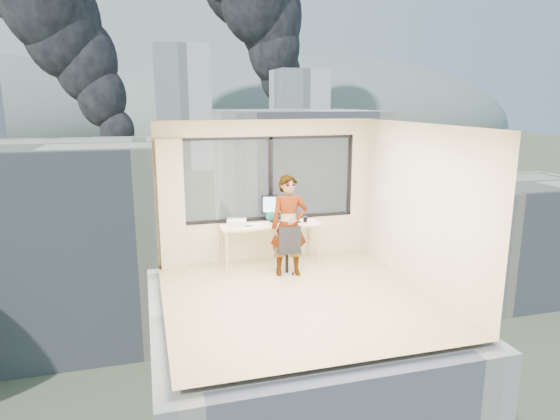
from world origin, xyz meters
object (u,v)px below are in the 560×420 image
object	(u,v)px
chair	(287,248)
handbag	(273,216)
desk	(270,244)
game_console	(237,221)
person	(289,226)
monitor	(275,208)
laptop	(291,217)

from	to	relation	value
chair	handbag	world-z (taller)	handbag
desk	game_console	size ratio (longest dim) A/B	5.28
chair	person	distance (m)	0.42
person	desk	bearing A→B (deg)	110.97
person	monitor	size ratio (longest dim) A/B	3.45
handbag	person	bearing A→B (deg)	-74.62
monitor	laptop	bearing A→B (deg)	-3.91
chair	laptop	world-z (taller)	laptop
monitor	game_console	bearing A→B (deg)	-165.02
monitor	handbag	size ratio (longest dim) A/B	1.90
monitor	handbag	xyz separation A→B (m)	(-0.04, 0.03, -0.15)
person	laptop	distance (m)	0.71
chair	game_console	size ratio (longest dim) A/B	2.61
monitor	chair	bearing A→B (deg)	-69.94
chair	monitor	world-z (taller)	monitor
person	laptop	size ratio (longest dim) A/B	5.18
handbag	monitor	bearing A→B (deg)	-27.65
chair	laptop	bearing A→B (deg)	67.40
laptop	handbag	bearing A→B (deg)	148.84
monitor	game_console	world-z (taller)	monitor
desk	laptop	bearing A→B (deg)	3.68
chair	game_console	world-z (taller)	chair
game_console	chair	bearing A→B (deg)	-31.24
game_console	handbag	world-z (taller)	handbag
person	game_console	distance (m)	1.11
laptop	handbag	xyz separation A→B (m)	(-0.31, 0.14, -0.00)
desk	handbag	xyz separation A→B (m)	(0.09, 0.17, 0.48)
chair	monitor	bearing A→B (deg)	92.21
game_console	handbag	distance (m)	0.68
chair	laptop	distance (m)	0.76
chair	monitor	xyz separation A→B (m)	(-0.02, 0.70, 0.55)
game_console	handbag	xyz separation A→B (m)	(0.68, -0.01, 0.06)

